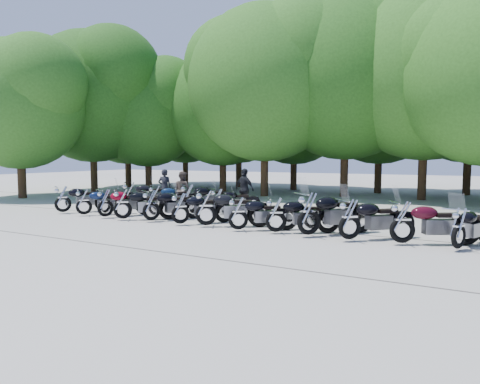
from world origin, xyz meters
The scene contains 34 objects.
ground centered at (0.00, 0.00, 0.00)m, with size 90.00×90.00×0.00m, color gray.
tree_0 centered at (-15.42, 12.98, 5.45)m, with size 7.50×7.50×9.21m.
tree_1 centered at (-12.04, 11.24, 5.06)m, with size 6.97×6.97×8.55m.
tree_2 centered at (-7.25, 12.84, 5.31)m, with size 7.31×7.31×8.97m.
tree_3 centered at (-3.57, 11.24, 6.32)m, with size 8.70×8.70×10.67m.
tree_4 centered at (0.54, 13.09, 6.64)m, with size 9.13×9.13×11.20m.
tree_5 centered at (4.61, 13.20, 6.57)m, with size 9.04×9.04×11.10m.
tree_9 centered at (-13.53, 17.59, 5.52)m, with size 7.59×7.59×9.32m.
tree_10 centered at (-8.29, 16.97, 5.66)m, with size 7.78×7.78×9.55m.
tree_11 centered at (-3.76, 16.43, 5.49)m, with size 7.56×7.56×9.28m.
tree_12 centered at (1.80, 16.47, 5.72)m, with size 7.88×7.88×9.67m.
tree_13 centered at (6.69, 17.47, 6.04)m, with size 8.31×8.31×10.20m.
tree_16 centered at (-14.83, 4.00, 5.06)m, with size 6.97×6.97×8.55m.
tree_17 centered at (-14.68, 9.00, 6.04)m, with size 8.31×8.31×10.20m.
motorcycle_0 centered at (-7.56, 0.65, 0.63)m, with size 0.68×2.22×1.26m, color black, non-canonical shape.
motorcycle_1 centered at (-6.28, 0.55, 0.59)m, with size 0.63×2.08×1.18m, color #0D193A, non-canonical shape.
motorcycle_2 centered at (-5.11, 0.50, 0.61)m, with size 0.66×2.16×1.22m, color maroon, non-canonical shape.
motorcycle_3 centered at (-4.14, 0.38, 0.64)m, with size 0.69×2.26×1.28m, color black, non-canonical shape.
motorcycle_4 centered at (-3.01, 0.58, 0.63)m, with size 0.68×2.23×1.26m, color black, non-canonical shape.
motorcycle_5 centered at (-1.67, 0.44, 0.61)m, with size 0.66×2.17×1.22m, color black, non-canonical shape.
motorcycle_6 centered at (-0.73, 0.53, 0.68)m, with size 0.73×2.41×1.36m, color black, non-canonical shape.
motorcycle_7 centered at (0.56, 0.34, 0.60)m, with size 0.64×2.11×1.19m, color black, non-canonical shape.
motorcycle_8 centered at (1.74, 0.49, 0.61)m, with size 0.66×2.17×1.23m, color black, non-canonical shape.
motorcycle_9 centered at (2.76, 0.45, 0.72)m, with size 0.78×2.56×1.45m, color black, non-canonical shape.
motorcycle_10 centered at (3.94, 0.35, 0.65)m, with size 0.70×2.31×1.31m, color black, non-canonical shape.
motorcycle_11 centered at (5.25, 0.51, 0.65)m, with size 0.70×2.30×1.30m, color #370713, non-canonical shape.
motorcycle_12 centered at (6.54, 0.44, 0.60)m, with size 0.64×2.11×1.19m, color black, non-canonical shape.
motorcycle_14 centered at (-6.20, 3.04, 0.66)m, with size 0.71×2.35×1.33m, color black, non-canonical shape.
motorcycle_15 centered at (-4.88, 3.15, 0.61)m, with size 0.65×2.15×1.21m, color #0D1E39, non-canonical shape.
motorcycle_16 centered at (-3.18, 3.10, 0.67)m, with size 0.72×2.36×1.33m, color black, non-canonical shape.
motorcycle_17 centered at (-1.90, 3.25, 0.58)m, with size 0.62×2.05×1.16m, color black, non-canonical shape.
rider_0 centered at (-5.45, 4.48, 0.86)m, with size 0.62×0.41×1.71m, color black.
rider_1 centered at (-4.15, 4.04, 0.82)m, with size 0.80×0.62×1.64m, color #4F4238.
rider_2 centered at (-1.64, 5.01, 0.89)m, with size 1.04×0.43×1.77m, color black.
Camera 1 is at (6.64, -11.03, 2.29)m, focal length 32.00 mm.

